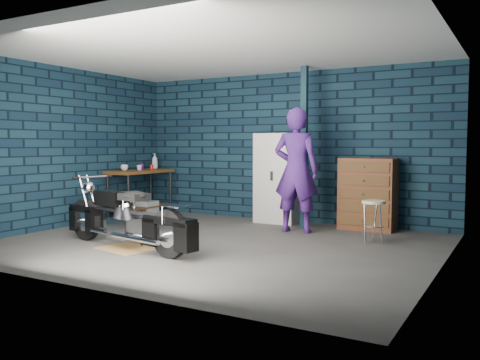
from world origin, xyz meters
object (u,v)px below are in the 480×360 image
object	(u,v)px
motorcycle	(126,214)
locker	(278,178)
workbench	(140,193)
shop_stool	(373,222)
storage_bin	(143,209)
tool_chest	(367,194)
person	(296,170)

from	to	relation	value
motorcycle	locker	size ratio (longest dim) A/B	1.36
workbench	shop_stool	size ratio (longest dim) A/B	2.31
storage_bin	shop_stool	world-z (taller)	shop_stool
motorcycle	tool_chest	distance (m)	3.92
workbench	motorcycle	xyz separation A→B (m)	(1.84, -2.44, 0.02)
motorcycle	storage_bin	bearing A→B (deg)	137.42
locker	workbench	bearing A→B (deg)	-165.88
person	tool_chest	world-z (taller)	person
tool_chest	locker	bearing A→B (deg)	180.00
workbench	person	xyz separation A→B (m)	(3.30, -0.11, 0.54)
tool_chest	storage_bin	bearing A→B (deg)	-171.87
person	tool_chest	size ratio (longest dim) A/B	1.68
workbench	motorcycle	bearing A→B (deg)	-53.01
motorcycle	shop_stool	distance (m)	3.45
motorcycle	storage_bin	distance (m)	3.11
person	tool_chest	distance (m)	1.28
shop_stool	tool_chest	bearing A→B (deg)	109.63
workbench	storage_bin	bearing A→B (deg)	70.61
storage_bin	locker	size ratio (longest dim) A/B	0.31
person	shop_stool	xyz separation A→B (m)	(1.32, -0.30, -0.69)
tool_chest	motorcycle	bearing A→B (deg)	-127.66
workbench	storage_bin	xyz separation A→B (m)	(0.02, 0.06, -0.30)
workbench	storage_bin	distance (m)	0.31
workbench	motorcycle	world-z (taller)	motorcycle
person	storage_bin	distance (m)	3.39
tool_chest	shop_stool	xyz separation A→B (m)	(0.38, -1.07, -0.29)
workbench	shop_stool	world-z (taller)	workbench
person	locker	bearing A→B (deg)	-56.09
person	storage_bin	size ratio (longest dim) A/B	3.99
shop_stool	storage_bin	bearing A→B (deg)	174.20
motorcycle	tool_chest	xyz separation A→B (m)	(2.40, 3.10, 0.11)
workbench	motorcycle	size ratio (longest dim) A/B	0.65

